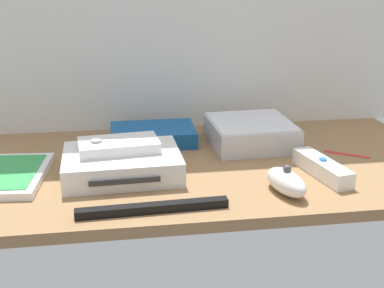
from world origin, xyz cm
name	(u,v)px	position (x,y,z in cm)	size (l,w,h in cm)	color
ground_plane	(192,168)	(0.00, 0.00, -1.00)	(100.00, 48.00, 2.00)	#936D47
game_console	(122,164)	(-13.48, -3.80, 2.20)	(21.59, 17.11, 4.40)	white
mini_computer	(251,133)	(14.04, 9.16, 2.64)	(17.68, 17.68, 5.30)	silver
game_case	(6,175)	(-34.28, -2.71, 0.76)	(15.20, 20.11, 1.56)	white
network_router	(153,135)	(-6.58, 13.39, 1.70)	(18.05, 12.46, 3.40)	#145193
remote_wand	(322,168)	(22.65, -9.44, 1.51)	(6.54, 15.22, 3.40)	white
remote_nunchuk	(286,182)	(13.72, -15.75, 2.04)	(6.83, 10.80, 5.10)	white
remote_classic_pad	(119,145)	(-13.96, -2.68, 5.41)	(15.15, 9.44, 2.40)	white
sensor_bar	(153,208)	(-9.09, -19.53, 0.70)	(24.00, 1.80, 1.40)	black
stylus_pen	(347,153)	(31.85, -0.12, 0.35)	(0.70, 0.70, 9.00)	red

